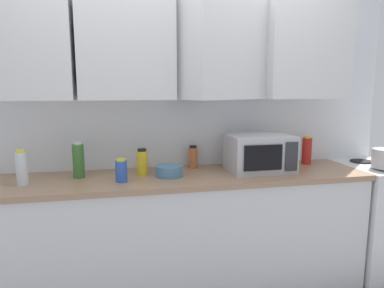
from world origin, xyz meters
The scene contains 10 objects.
wall_back_with_cabinets centered at (0.00, -0.07, 1.58)m, with size 3.69×0.60×2.60m.
counter_run centered at (0.00, -0.30, 0.45)m, with size 2.82×0.63×0.90m.
microwave centered at (0.63, -0.30, 1.04)m, with size 0.48×0.37×0.28m.
bottle_red_sauce centered at (1.12, -0.15, 1.01)m, with size 0.08×0.08×0.24m.
bottle_yellow_mustard centered at (-0.26, -0.24, 0.99)m, with size 0.08×0.08×0.20m.
bottle_spice_jar centered at (0.15, -0.09, 0.99)m, with size 0.07×0.07×0.18m.
bottle_clear_tall centered at (-1.05, -0.35, 1.01)m, with size 0.07×0.07×0.24m.
bottle_blue_cleaner centered at (-0.42, -0.40, 0.98)m, with size 0.08×0.08×0.16m.
bottle_green_oil centered at (-0.71, -0.22, 1.02)m, with size 0.08×0.08×0.26m.
bowl_ceramic_small centered at (-0.08, -0.32, 0.94)m, with size 0.20×0.20×0.08m, color teal.
Camera 1 is at (-0.42, -2.72, 1.53)m, focal length 32.04 mm.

